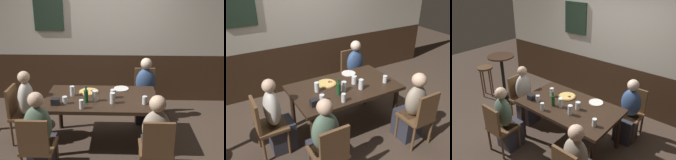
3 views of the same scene
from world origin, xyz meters
The scene contains 22 objects.
ground_plane centered at (0.00, 0.00, 0.00)m, with size 12.00×12.00×0.00m, color #423328.
wall_back centered at (-0.01, 1.65, 1.30)m, with size 6.40×0.13×2.60m.
dining_table centered at (0.00, 0.00, 0.66)m, with size 1.62×0.95×0.74m.
chair_head_west centered at (-1.22, 0.00, 0.50)m, with size 0.40×0.40×0.88m.
chair_left_near centered at (-0.71, -0.89, 0.50)m, with size 0.40×0.40×0.88m.
chair_right_far centered at (0.71, 0.89, 0.50)m, with size 0.40×0.40×0.88m.
chair_right_near centered at (0.71, -0.89, 0.50)m, with size 0.40×0.40×0.88m.
person_head_west centered at (-1.06, 0.00, 0.47)m, with size 0.37×0.34×1.13m.
person_left_near centered at (-0.71, -0.73, 0.47)m, with size 0.34×0.37×1.13m.
person_right_far centered at (0.71, 0.73, 0.47)m, with size 0.34×0.37×1.12m.
person_right_near centered at (0.71, -0.73, 0.47)m, with size 0.34×0.37×1.11m.
pizza centered at (-0.20, 0.19, 0.75)m, with size 0.30×0.30×0.03m.
beer_glass_half centered at (-0.08, -0.13, 0.81)m, with size 0.07×0.07×0.15m.
pint_glass_pale centered at (0.61, -0.21, 0.79)m, with size 0.07×0.07×0.12m.
tumbler_water centered at (0.17, -0.20, 0.81)m, with size 0.07×0.07×0.15m.
pint_glass_amber centered at (0.18, -0.01, 0.80)m, with size 0.08×0.08×0.13m.
highball_clear centered at (-0.43, 0.05, 0.80)m, with size 0.07×0.07×0.15m.
pint_glass_stout centered at (-0.24, -0.38, 0.80)m, with size 0.06×0.06×0.13m.
tumbler_short centered at (-0.48, -0.23, 0.79)m, with size 0.07×0.07×0.11m.
beer_bottle_green centered at (-0.20, -0.17, 0.84)m, with size 0.06×0.06×0.25m.
plate_white_large centered at (0.29, 0.34, 0.75)m, with size 0.23×0.23×0.01m, color white.
condiment_caddy centered at (-0.61, -0.27, 0.79)m, with size 0.11×0.09×0.09m, color black.
Camera 2 is at (-1.66, -2.73, 2.47)m, focal length 38.48 mm.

